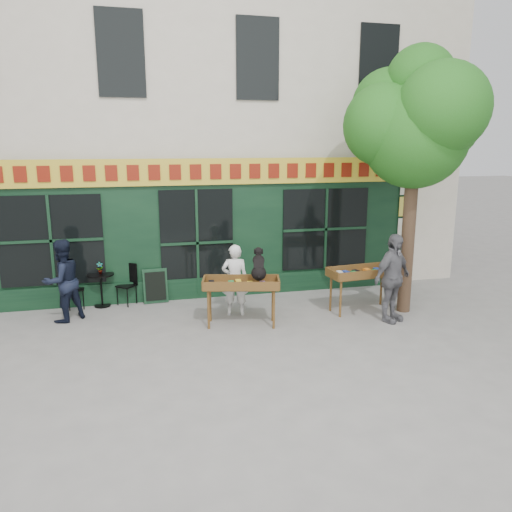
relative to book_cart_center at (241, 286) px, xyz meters
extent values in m
plane|color=slate|center=(-0.62, -0.29, -0.82)|extent=(80.00, 80.00, 0.00)
cube|color=beige|center=(-0.62, 5.71, 4.18)|extent=(14.00, 7.00, 10.00)
cube|color=black|center=(-0.62, 2.13, 0.78)|extent=(11.00, 0.16, 3.20)
cube|color=gold|center=(-0.62, 2.01, 2.18)|extent=(11.00, 0.06, 0.60)
cube|color=maroon|center=(-0.62, 1.97, 2.18)|extent=(9.60, 0.03, 0.34)
cube|color=black|center=(-0.62, 2.03, -0.57)|extent=(11.00, 0.10, 0.50)
cube|color=black|center=(-0.62, 2.03, 0.53)|extent=(1.70, 0.05, 2.50)
cube|color=black|center=(-3.82, 2.03, 0.73)|extent=(2.20, 0.05, 2.00)
cube|color=black|center=(2.58, 2.03, 0.73)|extent=(2.20, 0.05, 2.00)
cube|color=silver|center=(4.78, 2.01, 0.68)|extent=(0.42, 0.02, 0.50)
cube|color=#E5D14C|center=(4.78, 2.01, 1.23)|extent=(0.42, 0.02, 0.50)
cube|color=silver|center=(4.78, 2.01, 1.78)|extent=(0.42, 0.02, 0.50)
cylinder|color=#382619|center=(3.68, 0.01, 0.98)|extent=(0.28, 0.28, 3.60)
sphere|color=#205C15|center=(3.68, 0.01, 2.98)|extent=(2.20, 2.20, 2.20)
sphere|color=#205C15|center=(4.38, 0.31, 3.28)|extent=(1.80, 1.80, 1.80)
sphere|color=#205C15|center=(3.08, 0.21, 3.18)|extent=(1.70, 1.70, 1.70)
sphere|color=#205C15|center=(3.88, -0.59, 3.48)|extent=(1.80, 1.80, 1.80)
sphere|color=#205C15|center=(3.38, 0.61, 3.58)|extent=(1.60, 1.60, 1.60)
sphere|color=#205C15|center=(3.78, 0.11, 4.08)|extent=(1.40, 1.40, 1.40)
cylinder|color=brown|center=(-0.68, -0.07, -0.42)|extent=(0.05, 0.05, 0.80)
cylinder|color=brown|center=(0.58, -0.36, -0.42)|extent=(0.05, 0.05, 0.80)
cylinder|color=brown|center=(-0.58, 0.36, -0.42)|extent=(0.05, 0.05, 0.80)
cylinder|color=brown|center=(0.68, 0.07, -0.42)|extent=(0.05, 0.05, 0.80)
cube|color=brown|center=(0.00, 0.00, 0.00)|extent=(1.59, 0.90, 0.05)
cube|color=brown|center=(-0.06, -0.28, 0.08)|extent=(1.47, 0.37, 0.18)
cube|color=brown|center=(0.06, 0.28, 0.08)|extent=(1.47, 0.37, 0.18)
cube|color=brown|center=(0.00, 0.00, 0.06)|extent=(1.36, 0.68, 0.06)
imported|color=silver|center=(0.00, 0.65, -0.05)|extent=(0.63, 0.49, 1.55)
cylinder|color=brown|center=(2.15, -0.04, -0.42)|extent=(0.05, 0.05, 0.80)
cylinder|color=brown|center=(3.44, 0.09, -0.42)|extent=(0.05, 0.05, 0.80)
cylinder|color=brown|center=(2.10, 0.39, -0.42)|extent=(0.05, 0.05, 0.80)
cylinder|color=brown|center=(3.39, 0.53, -0.42)|extent=(0.05, 0.05, 0.80)
cube|color=brown|center=(2.77, 0.24, 0.00)|extent=(1.55, 0.73, 0.05)
cube|color=brown|center=(2.80, -0.04, 0.08)|extent=(1.50, 0.20, 0.18)
cube|color=brown|center=(2.74, 0.53, 0.08)|extent=(1.50, 0.20, 0.18)
cube|color=brown|center=(2.77, 0.24, 0.06)|extent=(1.33, 0.53, 0.06)
imported|color=#5A5A5F|center=(3.07, -0.51, 0.10)|extent=(1.17, 0.88, 1.85)
cylinder|color=black|center=(-2.83, 1.91, -0.80)|extent=(0.36, 0.36, 0.03)
cylinder|color=black|center=(-2.83, 1.91, -0.44)|extent=(0.04, 0.04, 0.72)
cylinder|color=black|center=(-2.83, 1.91, -0.07)|extent=(0.60, 0.60, 0.03)
cube|color=black|center=(-3.38, 1.91, -0.37)|extent=(0.38, 0.38, 0.03)
cube|color=black|center=(-3.55, 1.90, -0.12)|extent=(0.05, 0.36, 0.50)
cylinder|color=black|center=(-3.22, 1.77, -0.60)|extent=(0.02, 0.02, 0.44)
cylinder|color=black|center=(-3.24, 2.07, -0.60)|extent=(0.02, 0.02, 0.44)
cylinder|color=black|center=(-3.52, 1.75, -0.60)|extent=(0.02, 0.02, 0.44)
cylinder|color=black|center=(-3.54, 2.05, -0.60)|extent=(0.02, 0.02, 0.44)
cube|color=black|center=(-2.28, 1.91, -0.37)|extent=(0.51, 0.51, 0.03)
cube|color=black|center=(-2.17, 2.04, -0.12)|extent=(0.29, 0.26, 0.50)
cylinder|color=black|center=(-2.49, 1.90, -0.60)|extent=(0.02, 0.02, 0.44)
cylinder|color=black|center=(-2.27, 1.70, -0.60)|extent=(0.02, 0.02, 0.44)
cylinder|color=black|center=(-2.30, 2.12, -0.60)|extent=(0.02, 0.02, 0.44)
cylinder|color=black|center=(-2.07, 1.93, -0.60)|extent=(0.02, 0.02, 0.44)
imported|color=gray|center=(-2.83, 1.91, 0.08)|extent=(0.17, 0.14, 0.27)
imported|color=black|center=(-3.53, 1.12, 0.04)|extent=(1.07, 1.04, 1.73)
cube|color=black|center=(-1.63, 1.91, -0.42)|extent=(0.57, 0.22, 0.79)
cube|color=black|center=(-1.63, 1.89, -0.42)|extent=(0.47, 0.20, 0.65)
camera|label=1|loc=(-2.00, -9.45, 2.82)|focal=35.00mm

